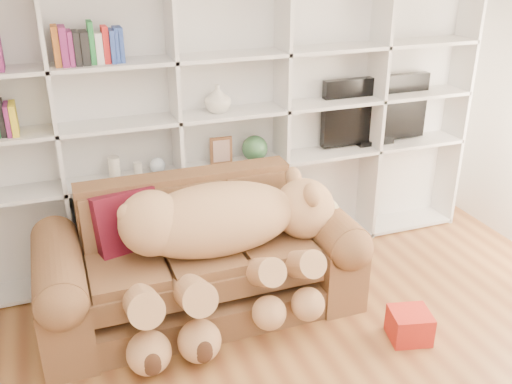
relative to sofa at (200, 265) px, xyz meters
name	(u,v)px	position (x,y,z in m)	size (l,w,h in m)	color
wall_back	(223,100)	(0.46, 0.84, 0.99)	(5.00, 0.02, 2.70)	silver
bookshelf	(199,113)	(0.22, 0.70, 0.94)	(4.43, 0.35, 2.40)	silver
sofa	(200,265)	(0.00, 0.00, 0.00)	(2.29, 0.99, 0.96)	brown
teddy_bear	(222,237)	(0.12, -0.19, 0.31)	(1.74, 0.95, 1.01)	tan
throw_pillow	(127,223)	(-0.48, 0.16, 0.35)	(0.45, 0.15, 0.45)	#590F18
gift_box	(409,325)	(1.26, -0.88, -0.25)	(0.27, 0.25, 0.22)	#B02317
tv	(375,111)	(1.83, 0.70, 0.80)	(1.03, 0.18, 0.61)	black
picture_frame	(221,151)	(0.38, 0.65, 0.63)	(0.18, 0.03, 0.23)	brown
green_vase	(255,148)	(0.67, 0.65, 0.61)	(0.22, 0.22, 0.22)	#2D5833
figurine_tall	(114,168)	(-0.48, 0.65, 0.59)	(0.09, 0.09, 0.18)	beige
figurine_short	(138,169)	(-0.30, 0.65, 0.56)	(0.06, 0.06, 0.11)	beige
snow_globe	(157,165)	(-0.15, 0.65, 0.57)	(0.13, 0.13, 0.13)	silver
shelf_vase	(218,99)	(0.36, 0.65, 1.06)	(0.21, 0.21, 0.22)	beige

